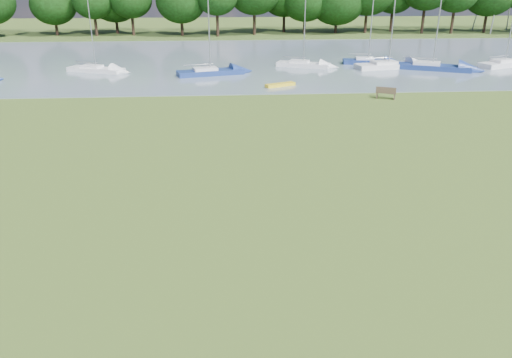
{
  "coord_description": "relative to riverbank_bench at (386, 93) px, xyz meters",
  "views": [
    {
      "loc": [
        -1.89,
        -22.22,
        10.04
      ],
      "look_at": [
        -0.43,
        -2.0,
        1.71
      ],
      "focal_mm": 35.0,
      "sensor_mm": 36.0,
      "label": 1
    }
  ],
  "objects": [
    {
      "name": "sailboat_5",
      "position": [
        -28.09,
        14.94,
        -0.08
      ],
      "size": [
        6.65,
        4.15,
        7.94
      ],
      "rotation": [
        0.0,
        0.0,
        -0.4
      ],
      "color": "white",
      "rests_on": "river"
    },
    {
      "name": "ground",
      "position": [
        -12.43,
        -19.66,
        -0.53
      ],
      "size": [
        220.0,
        220.0,
        0.0
      ],
      "primitive_type": "plane",
      "color": "olive"
    },
    {
      "name": "far_bank",
      "position": [
        -12.43,
        52.34,
        -0.53
      ],
      "size": [
        220.0,
        20.0,
        0.4
      ],
      "primitive_type": "cube",
      "color": "#4C6626",
      "rests_on": "ground"
    },
    {
      "name": "sailboat_1",
      "position": [
        3.48,
        17.88,
        0.01
      ],
      "size": [
        6.17,
        2.48,
        8.32
      ],
      "rotation": [
        0.0,
        0.0,
        -0.14
      ],
      "color": "navy",
      "rests_on": "river"
    },
    {
      "name": "sailboat_9",
      "position": [
        9.59,
        13.47,
        0.03
      ],
      "size": [
        8.48,
        5.55,
        10.69
      ],
      "rotation": [
        0.0,
        0.0,
        -0.43
      ],
      "color": "navy",
      "rests_on": "river"
    },
    {
      "name": "sailboat_3",
      "position": [
        18.92,
        14.93,
        0.04
      ],
      "size": [
        7.18,
        4.58,
        8.65
      ],
      "rotation": [
        0.0,
        0.0,
        0.41
      ],
      "color": "white",
      "rests_on": "river"
    },
    {
      "name": "river",
      "position": [
        -12.43,
        22.34,
        -0.53
      ],
      "size": [
        220.0,
        40.0,
        0.1
      ],
      "primitive_type": "cube",
      "color": "slate",
      "rests_on": "ground"
    },
    {
      "name": "kayak",
      "position": [
        -8.56,
        5.64,
        -0.33
      ],
      "size": [
        3.08,
        1.92,
        0.31
      ],
      "primitive_type": "cube",
      "rotation": [
        0.0,
        0.0,
        0.43
      ],
      "color": "yellow",
      "rests_on": "river"
    },
    {
      "name": "sailboat_8",
      "position": [
        -15.41,
        12.06,
        -0.0
      ],
      "size": [
        7.35,
        3.79,
        8.42
      ],
      "rotation": [
        0.0,
        0.0,
        0.27
      ],
      "color": "navy",
      "rests_on": "river"
    },
    {
      "name": "sailboat_6",
      "position": [
        4.97,
        14.75,
        0.02
      ],
      "size": [
        8.05,
        3.59,
        9.57
      ],
      "rotation": [
        0.0,
        0.0,
        0.19
      ],
      "color": "white",
      "rests_on": "river"
    },
    {
      "name": "sailboat_4",
      "position": [
        -4.66,
        16.43,
        -0.04
      ],
      "size": [
        6.34,
        4.04,
        8.11
      ],
      "rotation": [
        0.0,
        0.0,
        -0.41
      ],
      "color": "white",
      "rests_on": "river"
    },
    {
      "name": "riverbank_bench",
      "position": [
        0.0,
        0.0,
        0.0
      ],
      "size": [
        1.78,
        1.16,
        1.06
      ],
      "rotation": [
        0.0,
        0.0,
        -0.41
      ],
      "color": "brown",
      "rests_on": "ground"
    }
  ]
}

